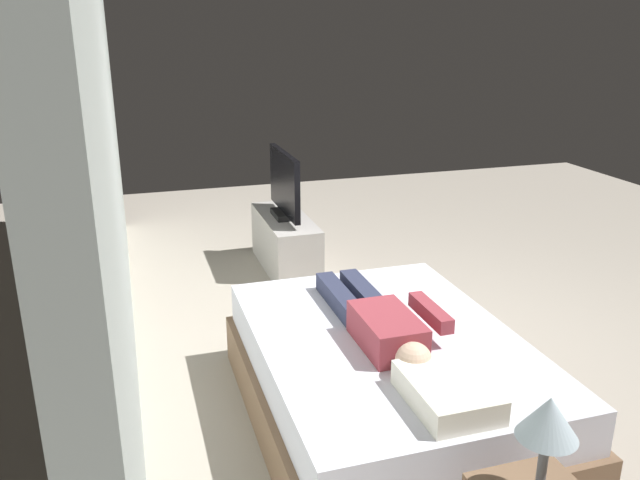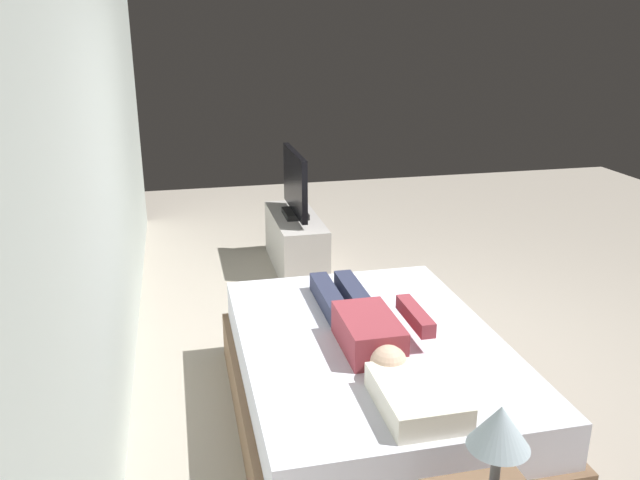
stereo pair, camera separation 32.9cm
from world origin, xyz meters
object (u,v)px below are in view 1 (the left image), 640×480
(pillow, at_px, (447,392))
(person, at_px, (380,321))
(lamp, at_px, (548,420))
(tv_stand, at_px, (286,243))
(bed, at_px, (386,381))
(tv, at_px, (284,186))
(remote, at_px, (434,313))

(pillow, bearing_deg, person, 2.65)
(pillow, relative_size, lamp, 1.14)
(tv_stand, relative_size, lamp, 2.62)
(lamp, bearing_deg, person, 3.55)
(pillow, distance_m, person, 0.71)
(lamp, bearing_deg, bed, 2.19)
(pillow, distance_m, tv_stand, 3.19)
(person, height_order, tv, tv)
(bed, relative_size, pillow, 4.18)
(person, distance_m, tv, 2.47)
(tv, bearing_deg, lamp, 179.92)
(bed, height_order, remote, remote)
(remote, height_order, lamp, lamp)
(pillow, distance_m, lamp, 0.67)
(pillow, relative_size, remote, 3.20)
(bed, bearing_deg, pillow, 180.00)
(bed, distance_m, remote, 0.50)
(bed, distance_m, pillow, 0.76)
(pillow, xyz_separation_m, remote, (0.86, -0.37, -0.05))
(pillow, xyz_separation_m, tv, (3.17, -0.06, 0.18))
(remote, distance_m, tv_stand, 2.35)
(person, bearing_deg, tv, -2.06)
(remote, relative_size, lamp, 0.36)
(bed, bearing_deg, remote, -64.17)
(pillow, bearing_deg, lamp, -175.41)
(pillow, height_order, lamp, lamp)
(tv_stand, bearing_deg, person, 177.94)
(remote, bearing_deg, person, 110.47)
(bed, distance_m, tv_stand, 2.49)
(lamp, bearing_deg, pillow, 4.59)
(pillow, distance_m, remote, 0.94)
(person, bearing_deg, lamp, -176.45)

